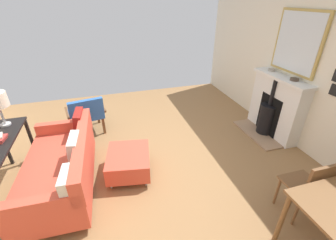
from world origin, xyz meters
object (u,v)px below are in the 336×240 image
(sofa, at_px, (63,166))
(dining_chair_near_fireplace, at_px, (310,185))
(mantel_bowl_far, at_px, (295,79))
(ottoman, at_px, (129,161))
(mantel_bowl_near, at_px, (271,70))
(fireplace, at_px, (274,108))
(armchair_accent, at_px, (86,113))

(sofa, relative_size, dining_chair_near_fireplace, 2.07)
(mantel_bowl_far, relative_size, ottoman, 0.17)
(ottoman, distance_m, dining_chair_near_fireplace, 2.33)
(sofa, bearing_deg, mantel_bowl_near, -168.89)
(fireplace, xyz_separation_m, armchair_accent, (3.39, -0.99, -0.08))
(mantel_bowl_near, xyz_separation_m, mantel_bowl_far, (-0.00, 0.57, 0.00))
(mantel_bowl_far, height_order, ottoman, mantel_bowl_far)
(fireplace, distance_m, ottoman, 2.85)
(mantel_bowl_far, bearing_deg, ottoman, 3.20)
(fireplace, xyz_separation_m, ottoman, (2.80, 0.39, -0.30))
(ottoman, bearing_deg, mantel_bowl_near, -165.69)
(fireplace, height_order, armchair_accent, fireplace)
(mantel_bowl_near, relative_size, armchair_accent, 0.16)
(mantel_bowl_far, distance_m, sofa, 3.82)
(armchair_accent, relative_size, dining_chair_near_fireplace, 0.91)
(dining_chair_near_fireplace, bearing_deg, sofa, -26.05)
(armchair_accent, bearing_deg, mantel_bowl_far, 160.47)
(mantel_bowl_near, xyz_separation_m, sofa, (3.72, 0.73, -0.81))
(mantel_bowl_far, distance_m, dining_chair_near_fireplace, 1.91)
(mantel_bowl_far, bearing_deg, fireplace, -79.65)
(mantel_bowl_far, xyz_separation_m, ottoman, (2.85, 0.16, -0.94))
(mantel_bowl_far, relative_size, armchair_accent, 0.18)
(ottoman, xyz_separation_m, dining_chair_near_fireplace, (-1.87, 1.35, 0.28))
(armchair_accent, bearing_deg, sofa, 78.20)
(ottoman, height_order, armchair_accent, armchair_accent)
(fireplace, height_order, mantel_bowl_far, mantel_bowl_far)
(mantel_bowl_far, bearing_deg, sofa, 2.53)
(ottoman, bearing_deg, mantel_bowl_far, -176.80)
(ottoman, bearing_deg, armchair_accent, -66.84)
(ottoman, xyz_separation_m, armchair_accent, (0.59, -1.38, 0.22))
(mantel_bowl_far, distance_m, armchair_accent, 3.72)
(mantel_bowl_far, xyz_separation_m, dining_chair_near_fireplace, (0.97, 1.51, -0.66))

